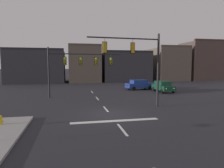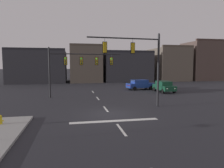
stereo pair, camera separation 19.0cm
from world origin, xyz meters
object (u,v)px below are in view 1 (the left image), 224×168
(signal_mast_near_side, at_px, (139,57))
(fire_hydrant, at_px, (1,122))
(car_lot_middle, at_px, (163,86))
(signal_mast_far_side, at_px, (76,63))
(car_lot_nearside, at_px, (139,84))

(signal_mast_near_side, height_order, fire_hydrant, signal_mast_near_side)
(signal_mast_near_side, relative_size, fire_hydrant, 9.28)
(fire_hydrant, bearing_deg, car_lot_middle, 37.49)
(signal_mast_near_side, bearing_deg, signal_mast_far_side, 125.90)
(car_lot_middle, relative_size, fire_hydrant, 5.96)
(car_lot_nearside, relative_size, car_lot_middle, 1.04)
(car_lot_nearside, bearing_deg, fire_hydrant, -131.92)
(car_lot_nearside, height_order, car_lot_middle, same)
(signal_mast_near_side, relative_size, car_lot_middle, 1.56)
(signal_mast_far_side, xyz_separation_m, fire_hydrant, (-5.15, -11.69, -3.87))
(signal_mast_near_side, bearing_deg, fire_hydrant, -159.83)
(signal_mast_near_side, relative_size, car_lot_nearside, 1.50)
(car_lot_middle, bearing_deg, fire_hydrant, -142.51)
(signal_mast_far_side, bearing_deg, car_lot_nearside, 28.09)
(signal_mast_near_side, height_order, car_lot_nearside, signal_mast_near_side)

